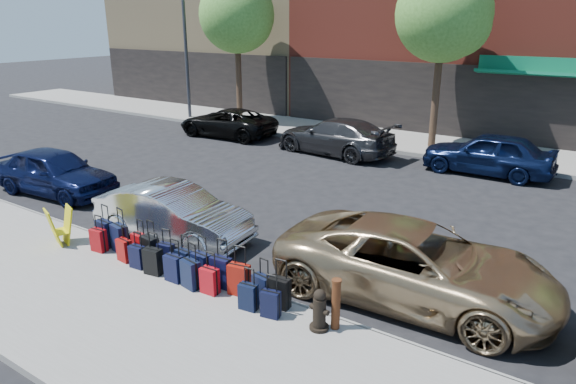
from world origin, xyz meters
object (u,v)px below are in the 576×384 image
Objects in this scene: car_far_0 at (227,123)px; tree_left at (239,17)px; suitcase_front_5 at (184,262)px; tree_center at (447,17)px; car_far_2 at (488,153)px; car_near_0 at (55,172)px; streetlight at (188,32)px; car_near_1 at (173,213)px; car_near_2 at (415,264)px; car_far_1 at (335,136)px; display_rack at (60,227)px; fire_hydrant at (319,311)px; bollard at (336,303)px.

tree_left is at bearing -157.28° from car_far_0.
tree_left reaches higher than suitcase_front_5.
car_far_2 is (2.75, -2.50, -4.64)m from tree_center.
tree_left reaches higher than car_near_0.
tree_center is 13.48m from streetlight.
car_near_1 is (5.70, -0.43, -0.05)m from car_near_0.
car_near_2 reaches higher than car_far_1.
display_rack is at bearing 1.85° from car_far_1.
tree_center reaches higher than car_far_1.
display_rack is at bearing 105.01° from car_near_2.
car_near_1 is at bearing 67.75° from display_rack.
fire_hydrant is 0.15× the size of car_far_1.
display_rack is at bearing -30.10° from car_far_2.
display_rack is 4.62m from car_near_0.
car_near_0 is (-7.48, 1.87, 0.32)m from suitcase_front_5.
suitcase_front_5 is 3.46m from fire_hydrant.
car_near_0 is (-8.14, -12.42, -4.67)m from tree_center.
tree_left reaches higher than car_far_0.
car_far_0 is at bearing 27.95° from car_near_1.
tree_center is 1.61× the size of car_far_2.
tree_left is 19.36m from car_near_2.
car_near_0 is 11.84m from car_near_2.
car_near_2 is at bearing 4.88° from car_far_2.
car_far_0 is 0.93× the size of car_far_1.
suitcase_front_5 is at bearing -92.64° from tree_center.
streetlight is 1.84× the size of car_near_0.
tree_center is 10.66m from car_far_0.
car_near_0 is at bearing 87.82° from car_near_2.
car_far_1 is at bearing -137.50° from tree_center.
car_far_0 is (-8.45, 11.44, 0.24)m from suitcase_front_5.
fire_hydrant is 0.32m from bollard.
fire_hydrant is at bearing -105.84° from car_near_0.
car_near_2 is (4.36, 1.98, 0.34)m from suitcase_front_5.
bollard is at bearing -78.06° from tree_center.
car_near_2 is 1.15× the size of car_far_0.
suitcase_front_5 is (9.84, -14.29, -4.99)m from tree_left.
tree_center is at bearing 109.49° from fire_hydrant.
suitcase_front_5 is 3.69m from bollard.
car_far_2 is (-0.96, 9.81, 0.00)m from car_near_2.
tree_left reaches higher than display_rack.
car_near_0 is at bearing 170.40° from bollard.
car_far_1 reaches higher than car_far_0.
fire_hydrant is (13.30, -14.48, -4.91)m from tree_left.
streetlight is 1.68× the size of car_far_0.
fire_hydrant is at bearing -0.44° from car_far_2.
tree_center is 15.38m from bollard.
display_rack is at bearing -168.20° from suitcase_front_5.
streetlight is 19.13m from suitcase_front_5.
car_far_0 is 11.86m from car_far_2.
tree_center is at bearing 93.60° from display_rack.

